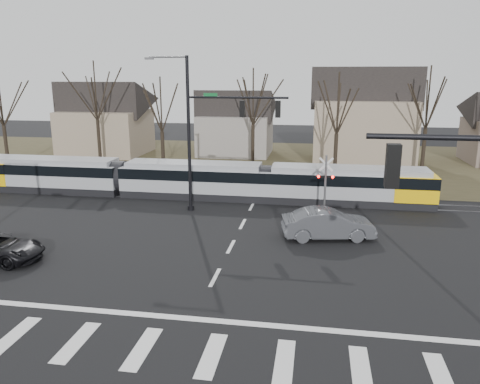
# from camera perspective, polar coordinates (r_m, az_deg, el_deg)

# --- Properties ---
(ground) EXTENTS (140.00, 140.00, 0.00)m
(ground) POSITION_cam_1_polar(r_m,az_deg,el_deg) (20.00, -4.32, -12.69)
(ground) COLOR black
(grass_verge) EXTENTS (140.00, 28.00, 0.01)m
(grass_verge) POSITION_cam_1_polar(r_m,az_deg,el_deg) (50.32, 4.29, 3.76)
(grass_verge) COLOR #38331E
(grass_verge) RESTS_ON ground
(crosswalk) EXTENTS (27.00, 2.60, 0.01)m
(crosswalk) POSITION_cam_1_polar(r_m,az_deg,el_deg) (16.65, -7.74, -18.73)
(crosswalk) COLOR silver
(crosswalk) RESTS_ON ground
(stop_line) EXTENTS (28.00, 0.35, 0.01)m
(stop_line) POSITION_cam_1_polar(r_m,az_deg,el_deg) (18.46, -5.68, -15.13)
(stop_line) COLOR silver
(stop_line) RESTS_ON ground
(lane_dashes) EXTENTS (0.18, 30.00, 0.01)m
(lane_dashes) POSITION_cam_1_polar(r_m,az_deg,el_deg) (34.78, 1.88, -0.90)
(lane_dashes) COLOR silver
(lane_dashes) RESTS_ON ground
(rail_pair) EXTENTS (90.00, 1.52, 0.06)m
(rail_pair) POSITION_cam_1_polar(r_m,az_deg,el_deg) (34.59, 1.84, -0.94)
(rail_pair) COLOR #59595E
(rail_pair) RESTS_ON ground
(tram) EXTENTS (35.03, 2.60, 2.66)m
(tram) POSITION_cam_1_polar(r_m,az_deg,el_deg) (35.38, -5.88, 1.69)
(tram) COLOR gray
(tram) RESTS_ON ground
(sedan) EXTENTS (3.74, 5.81, 1.69)m
(sedan) POSITION_cam_1_polar(r_m,az_deg,el_deg) (26.82, 10.68, -3.85)
(sedan) COLOR #46474C
(sedan) RESTS_ON ground
(signal_pole_far) EXTENTS (9.28, 0.44, 10.20)m
(signal_pole_far) POSITION_cam_1_polar(r_m,az_deg,el_deg) (30.75, -3.39, 7.91)
(signal_pole_far) COLOR black
(signal_pole_far) RESTS_ON ground
(rail_crossing_signal) EXTENTS (1.08, 0.36, 4.00)m
(rail_crossing_signal) POSITION_cam_1_polar(r_m,az_deg,el_deg) (30.95, 10.34, 0.57)
(rail_crossing_signal) COLOR #59595B
(rail_crossing_signal) RESTS_ON ground
(tree_row) EXTENTS (59.20, 7.20, 10.00)m
(tree_row) POSITION_cam_1_polar(r_m,az_deg,el_deg) (43.57, 6.33, 8.74)
(tree_row) COLOR black
(tree_row) RESTS_ON ground
(house_a) EXTENTS (9.72, 8.64, 8.60)m
(house_a) POSITION_cam_1_polar(r_m,az_deg,el_deg) (56.99, -16.14, 8.98)
(house_a) COLOR gray
(house_a) RESTS_ON ground
(house_b) EXTENTS (8.64, 7.56, 7.65)m
(house_b) POSITION_cam_1_polar(r_m,az_deg,el_deg) (54.37, -0.56, 8.78)
(house_b) COLOR gray
(house_b) RESTS_ON ground
(house_c) EXTENTS (10.80, 8.64, 10.10)m
(house_c) POSITION_cam_1_polar(r_m,az_deg,el_deg) (50.67, 14.83, 9.37)
(house_c) COLOR gray
(house_c) RESTS_ON ground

